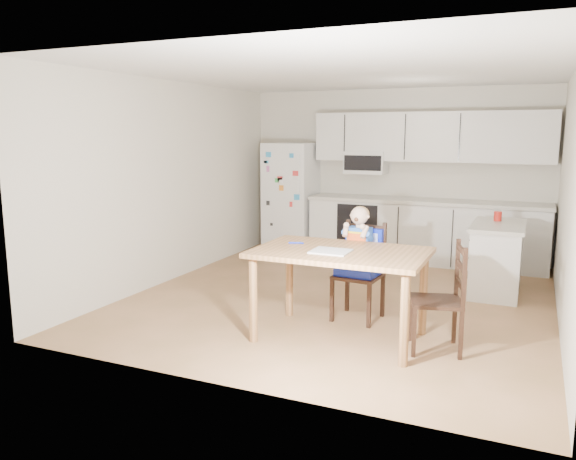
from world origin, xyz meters
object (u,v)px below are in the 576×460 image
(dining_table, at_px, (340,262))
(chair_side, at_px, (448,290))
(red_cup, at_px, (498,216))
(chair_booster, at_px, (360,251))
(refrigerator, at_px, (291,198))
(kitchen_island, at_px, (497,258))

(dining_table, height_order, chair_side, chair_side)
(red_cup, distance_m, chair_side, 2.34)
(dining_table, bearing_deg, chair_booster, 89.61)
(dining_table, bearing_deg, refrigerator, 120.05)
(kitchen_island, relative_size, dining_table, 0.72)
(kitchen_island, height_order, dining_table, dining_table)
(dining_table, height_order, chair_booster, chair_booster)
(red_cup, height_order, chair_side, chair_side)
(refrigerator, xyz_separation_m, red_cup, (3.12, -0.97, 0.03))
(refrigerator, bearing_deg, kitchen_island, -20.74)
(refrigerator, height_order, red_cup, refrigerator)
(refrigerator, distance_m, red_cup, 3.27)
(chair_booster, xyz_separation_m, chair_side, (0.94, -0.54, -0.16))
(kitchen_island, distance_m, chair_side, 2.10)
(kitchen_island, bearing_deg, red_cup, 97.82)
(refrigerator, height_order, kitchen_island, refrigerator)
(chair_side, bearing_deg, refrigerator, -154.05)
(refrigerator, bearing_deg, red_cup, -17.36)
(kitchen_island, distance_m, red_cup, 0.51)
(red_cup, xyz_separation_m, chair_booster, (-1.17, -1.76, -0.18))
(dining_table, distance_m, chair_side, 0.96)
(chair_booster, bearing_deg, refrigerator, 130.41)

